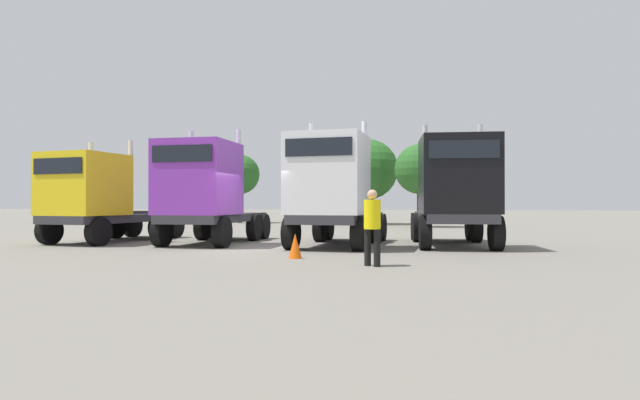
% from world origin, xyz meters
% --- Properties ---
extents(ground, '(200.00, 200.00, 0.00)m').
position_xyz_m(ground, '(0.00, 0.00, 0.00)').
color(ground, slate).
extents(semi_truck_yellow, '(3.20, 6.00, 3.90)m').
position_xyz_m(semi_truck_yellow, '(-6.75, 0.90, 1.74)').
color(semi_truck_yellow, '#333338').
rests_on(semi_truck_yellow, ground).
extents(semi_truck_purple, '(2.56, 5.70, 4.24)m').
position_xyz_m(semi_truck_purple, '(-2.39, 0.91, 1.93)').
color(semi_truck_purple, '#333338').
rests_on(semi_truck_purple, ground).
extents(semi_truck_white, '(2.90, 6.06, 4.33)m').
position_xyz_m(semi_truck_white, '(2.31, 0.71, 1.95)').
color(semi_truck_white, '#333338').
rests_on(semi_truck_white, ground).
extents(semi_truck_black, '(3.03, 6.05, 4.26)m').
position_xyz_m(semi_truck_black, '(6.37, 1.63, 1.92)').
color(semi_truck_black, '#333338').
rests_on(semi_truck_black, ground).
extents(visitor_in_hivis, '(0.55, 0.55, 1.82)m').
position_xyz_m(visitor_in_hivis, '(4.15, -4.14, 1.06)').
color(visitor_in_hivis, black).
rests_on(visitor_in_hivis, ground).
extents(traffic_cone_near, '(0.36, 0.36, 0.67)m').
position_xyz_m(traffic_cone_near, '(1.92, -2.82, 0.34)').
color(traffic_cone_near, '#F2590C').
rests_on(traffic_cone_near, ground).
extents(oak_far_left, '(3.01, 3.01, 5.18)m').
position_xyz_m(oak_far_left, '(-8.43, 20.54, 3.65)').
color(oak_far_left, '#4C3823').
rests_on(oak_far_left, ground).
extents(oak_far_centre, '(4.29, 4.29, 6.03)m').
position_xyz_m(oak_far_centre, '(1.32, 20.07, 3.88)').
color(oak_far_centre, '#4C3823').
rests_on(oak_far_centre, ground).
extents(oak_far_right, '(3.13, 3.13, 5.20)m').
position_xyz_m(oak_far_right, '(4.99, 16.48, 3.61)').
color(oak_far_right, '#4C3823').
rests_on(oak_far_right, ground).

